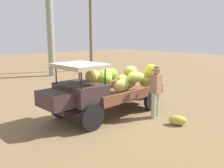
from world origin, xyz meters
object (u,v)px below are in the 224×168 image
(farmer, at_px, (156,88))
(loose_banana_bunch, at_px, (177,120))
(truck, at_px, (105,87))
(wooden_crate, at_px, (143,93))

(farmer, bearing_deg, loose_banana_bunch, 164.10)
(farmer, height_order, loose_banana_bunch, farmer)
(truck, height_order, loose_banana_bunch, truck)
(farmer, relative_size, wooden_crate, 2.96)
(truck, bearing_deg, wooden_crate, -169.00)
(truck, distance_m, loose_banana_bunch, 2.55)
(truck, xyz_separation_m, loose_banana_bunch, (-1.04, 2.18, -0.82))
(wooden_crate, height_order, loose_banana_bunch, wooden_crate)
(farmer, bearing_deg, truck, 28.83)
(farmer, relative_size, loose_banana_bunch, 3.23)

